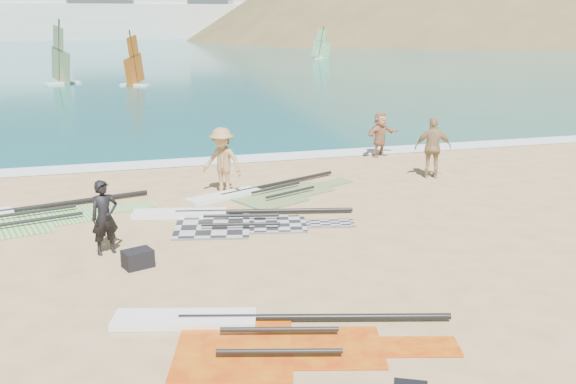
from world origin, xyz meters
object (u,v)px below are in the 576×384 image
object	(u,v)px
rig_orange	(263,193)
rig_red	(251,333)
gear_bag_near	(138,259)
rig_green	(14,217)
beachgoer_mid	(222,161)
rig_grey	(223,219)
beachgoer_right	(380,134)
beachgoer_back	(433,148)
person_wetsuit	(105,217)

from	to	relation	value
rig_orange	rig_red	distance (m)	8.66
rig_orange	gear_bag_near	distance (m)	6.13
rig_green	rig_red	world-z (taller)	rig_green
rig_red	beachgoer_mid	size ratio (longest dim) A/B	2.85
rig_green	rig_grey	bearing A→B (deg)	-31.69
rig_red	beachgoer_right	xyz separation A→B (m)	(7.78, 12.45, 0.79)
beachgoer_mid	rig_grey	bearing A→B (deg)	-55.95
rig_grey	beachgoer_back	xyz separation A→B (m)	(7.37, 2.68, 0.94)
rig_red	person_wetsuit	world-z (taller)	person_wetsuit
beachgoer_right	gear_bag_near	bearing A→B (deg)	-160.00
beachgoer_back	rig_green	bearing A→B (deg)	25.45
rig_green	beachgoer_right	bearing A→B (deg)	6.24
rig_red	beachgoer_back	xyz separation A→B (m)	(8.04, 8.90, 0.94)
gear_bag_near	person_wetsuit	xyz separation A→B (m)	(-0.61, 1.03, 0.64)
rig_grey	beachgoer_right	size ratio (longest dim) A/B	3.42
rig_orange	rig_green	bearing A→B (deg)	159.91
person_wetsuit	beachgoer_right	world-z (taller)	beachgoer_right
rig_grey	beachgoer_mid	size ratio (longest dim) A/B	2.89
person_wetsuit	gear_bag_near	bearing A→B (deg)	-77.57
person_wetsuit	rig_grey	bearing A→B (deg)	10.46
gear_bag_near	rig_red	bearing A→B (deg)	-65.99
rig_grey	rig_green	distance (m)	5.43
rig_orange	rig_red	bearing A→B (deg)	-129.58
rig_green	gear_bag_near	size ratio (longest dim) A/B	10.92
rig_green	rig_red	size ratio (longest dim) A/B	1.13
beachgoer_mid	beachgoer_back	xyz separation A→B (m)	(6.90, 0.14, -0.00)
rig_green	gear_bag_near	xyz separation A→B (m)	(2.90, -4.24, 0.14)
rig_green	rig_red	xyz separation A→B (m)	(4.51, -7.84, -0.00)
gear_bag_near	beachgoer_right	size ratio (longest dim) A/B	0.35
rig_red	gear_bag_near	size ratio (longest dim) A/B	9.63
beachgoer_back	beachgoer_right	distance (m)	3.57
rig_red	person_wetsuit	size ratio (longest dim) A/B	3.42
person_wetsuit	beachgoer_right	xyz separation A→B (m)	(9.99, 7.83, 0.01)
rig_green	beachgoer_back	distance (m)	12.63
rig_grey	person_wetsuit	distance (m)	3.39
beachgoer_mid	beachgoer_right	world-z (taller)	beachgoer_mid
rig_grey	rig_green	world-z (taller)	rig_green
gear_bag_near	rig_grey	bearing A→B (deg)	49.00
gear_bag_near	person_wetsuit	world-z (taller)	person_wetsuit
rig_green	beachgoer_right	world-z (taller)	beachgoer_right
rig_orange	beachgoer_right	bearing A→B (deg)	12.05
person_wetsuit	beachgoer_right	size ratio (longest dim) A/B	0.99
rig_red	person_wetsuit	bearing A→B (deg)	130.88
rig_grey	beachgoer_back	world-z (taller)	beachgoer_back
rig_orange	beachgoer_mid	xyz separation A→B (m)	(-1.11, 0.40, 0.95)
rig_red	beachgoer_right	bearing A→B (deg)	73.29
rig_orange	beachgoer_mid	world-z (taller)	beachgoer_mid
person_wetsuit	beachgoer_right	bearing A→B (deg)	19.67
rig_orange	beachgoer_right	world-z (taller)	beachgoer_right
rig_green	beachgoer_mid	size ratio (longest dim) A/B	3.23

